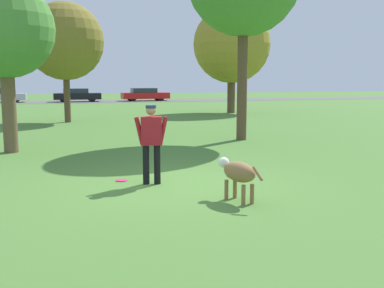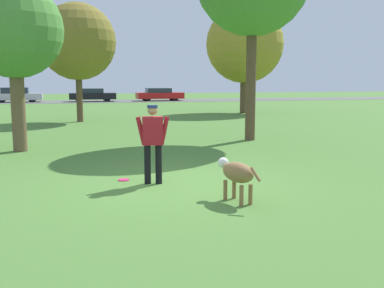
{
  "view_description": "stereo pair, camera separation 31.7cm",
  "coord_description": "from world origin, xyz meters",
  "px_view_note": "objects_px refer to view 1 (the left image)",
  "views": [
    {
      "loc": [
        -2.11,
        -8.49,
        2.06
      ],
      "look_at": [
        0.25,
        -0.74,
        0.9
      ],
      "focal_mm": 42.0,
      "sensor_mm": 36.0,
      "label": 1
    },
    {
      "loc": [
        -1.8,
        -8.57,
        2.06
      ],
      "look_at": [
        0.25,
        -0.74,
        0.9
      ],
      "focal_mm": 42.0,
      "sensor_mm": 36.0,
      "label": 2
    }
  ],
  "objects_px": {
    "parked_car_black": "(77,95)",
    "tree_near_left": "(5,30)",
    "person": "(151,138)",
    "tree_far_right": "(232,45)",
    "parked_car_red": "(145,94)",
    "frisbee": "(121,180)",
    "tree_mid_center": "(65,41)",
    "dog": "(238,173)"
  },
  "relations": [
    {
      "from": "parked_car_black",
      "to": "tree_near_left",
      "type": "bearing_deg",
      "value": -95.88
    },
    {
      "from": "person",
      "to": "parked_car_black",
      "type": "relative_size",
      "value": 0.37
    },
    {
      "from": "tree_far_right",
      "to": "parked_car_red",
      "type": "relative_size",
      "value": 1.43
    },
    {
      "from": "person",
      "to": "frisbee",
      "type": "bearing_deg",
      "value": 149.31
    },
    {
      "from": "tree_mid_center",
      "to": "parked_car_red",
      "type": "bearing_deg",
      "value": 69.3
    },
    {
      "from": "frisbee",
      "to": "tree_far_right",
      "type": "bearing_deg",
      "value": 61.55
    },
    {
      "from": "person",
      "to": "dog",
      "type": "relative_size",
      "value": 1.43
    },
    {
      "from": "person",
      "to": "frisbee",
      "type": "relative_size",
      "value": 6.83
    },
    {
      "from": "frisbee",
      "to": "tree_mid_center",
      "type": "distance_m",
      "value": 14.22
    },
    {
      "from": "parked_car_red",
      "to": "parked_car_black",
      "type": "bearing_deg",
      "value": 179.0
    },
    {
      "from": "frisbee",
      "to": "tree_far_right",
      "type": "height_order",
      "value": "tree_far_right"
    },
    {
      "from": "frisbee",
      "to": "parked_car_black",
      "type": "relative_size",
      "value": 0.05
    },
    {
      "from": "dog",
      "to": "tree_mid_center",
      "type": "bearing_deg",
      "value": -7.88
    },
    {
      "from": "frisbee",
      "to": "tree_mid_center",
      "type": "height_order",
      "value": "tree_mid_center"
    },
    {
      "from": "tree_mid_center",
      "to": "tree_far_right",
      "type": "relative_size",
      "value": 0.87
    },
    {
      "from": "tree_mid_center",
      "to": "tree_far_right",
      "type": "xyz_separation_m",
      "value": [
        9.98,
        3.51,
        0.33
      ]
    },
    {
      "from": "person",
      "to": "tree_mid_center",
      "type": "bearing_deg",
      "value": 103.94
    },
    {
      "from": "person",
      "to": "frisbee",
      "type": "distance_m",
      "value": 1.15
    },
    {
      "from": "frisbee",
      "to": "tree_near_left",
      "type": "relative_size",
      "value": 0.05
    },
    {
      "from": "tree_far_right",
      "to": "person",
      "type": "bearing_deg",
      "value": -116.43
    },
    {
      "from": "parked_car_red",
      "to": "person",
      "type": "bearing_deg",
      "value": -102.18
    },
    {
      "from": "person",
      "to": "parked_car_red",
      "type": "xyz_separation_m",
      "value": [
        6.66,
        34.98,
        -0.29
      ]
    },
    {
      "from": "frisbee",
      "to": "parked_car_black",
      "type": "height_order",
      "value": "parked_car_black"
    },
    {
      "from": "frisbee",
      "to": "tree_mid_center",
      "type": "bearing_deg",
      "value": 92.82
    },
    {
      "from": "tree_far_right",
      "to": "tree_mid_center",
      "type": "bearing_deg",
      "value": -160.63
    },
    {
      "from": "tree_near_left",
      "to": "parked_car_red",
      "type": "height_order",
      "value": "tree_near_left"
    },
    {
      "from": "parked_car_red",
      "to": "tree_far_right",
      "type": "bearing_deg",
      "value": -84.5
    },
    {
      "from": "tree_near_left",
      "to": "dog",
      "type": "bearing_deg",
      "value": -58.18
    },
    {
      "from": "dog",
      "to": "tree_near_left",
      "type": "bearing_deg",
      "value": 15.45
    },
    {
      "from": "frisbee",
      "to": "parked_car_red",
      "type": "bearing_deg",
      "value": 78.21
    },
    {
      "from": "dog",
      "to": "parked_car_red",
      "type": "relative_size",
      "value": 0.24
    },
    {
      "from": "dog",
      "to": "tree_far_right",
      "type": "distance_m",
      "value": 21.09
    },
    {
      "from": "frisbee",
      "to": "parked_car_black",
      "type": "distance_m",
      "value": 34.5
    },
    {
      "from": "person",
      "to": "tree_mid_center",
      "type": "distance_m",
      "value": 14.48
    },
    {
      "from": "tree_far_right",
      "to": "parked_car_red",
      "type": "height_order",
      "value": "tree_far_right"
    },
    {
      "from": "dog",
      "to": "tree_far_right",
      "type": "relative_size",
      "value": 0.17
    },
    {
      "from": "dog",
      "to": "tree_far_right",
      "type": "height_order",
      "value": "tree_far_right"
    },
    {
      "from": "parked_car_black",
      "to": "dog",
      "type": "bearing_deg",
      "value": -88.22
    },
    {
      "from": "dog",
      "to": "parked_car_red",
      "type": "distance_m",
      "value": 37.07
    },
    {
      "from": "parked_car_red",
      "to": "dog",
      "type": "bearing_deg",
      "value": -99.97
    },
    {
      "from": "dog",
      "to": "parked_car_red",
      "type": "bearing_deg",
      "value": -24.94
    },
    {
      "from": "person",
      "to": "tree_mid_center",
      "type": "xyz_separation_m",
      "value": [
        -1.22,
        14.12,
        2.95
      ]
    }
  ]
}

